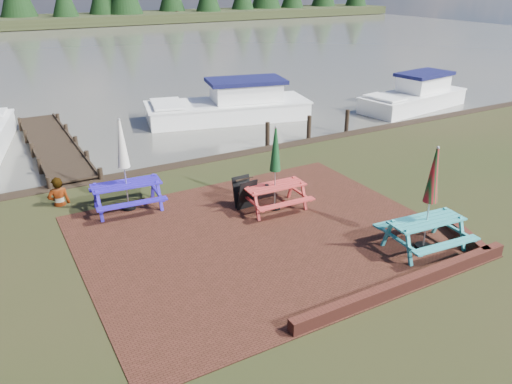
{
  "coord_description": "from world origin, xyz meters",
  "views": [
    {
      "loc": [
        -5.76,
        -8.82,
        6.22
      ],
      "look_at": [
        0.12,
        1.58,
        1.0
      ],
      "focal_mm": 35.0,
      "sensor_mm": 36.0,
      "label": 1
    }
  ],
  "objects_px": {
    "picnic_table_blue": "(126,179)",
    "chalkboard": "(245,193)",
    "person": "(55,178)",
    "picnic_table_teal": "(428,215)",
    "picnic_table_red": "(275,182)",
    "boat_near": "(231,107)",
    "jetty": "(53,145)",
    "boat_far": "(415,97)"
  },
  "relations": [
    {
      "from": "boat_near",
      "to": "picnic_table_teal",
      "type": "bearing_deg",
      "value": -174.1
    },
    {
      "from": "picnic_table_red",
      "to": "boat_near",
      "type": "relative_size",
      "value": 0.3
    },
    {
      "from": "chalkboard",
      "to": "boat_near",
      "type": "xyz_separation_m",
      "value": [
        4.36,
        9.43,
        -0.05
      ]
    },
    {
      "from": "picnic_table_red",
      "to": "boat_near",
      "type": "bearing_deg",
      "value": 72.22
    },
    {
      "from": "jetty",
      "to": "person",
      "type": "height_order",
      "value": "person"
    },
    {
      "from": "picnic_table_blue",
      "to": "chalkboard",
      "type": "relative_size",
      "value": 2.91
    },
    {
      "from": "picnic_table_blue",
      "to": "person",
      "type": "distance_m",
      "value": 2.11
    },
    {
      "from": "boat_far",
      "to": "jetty",
      "type": "bearing_deg",
      "value": 75.48
    },
    {
      "from": "picnic_table_red",
      "to": "jetty",
      "type": "distance_m",
      "value": 10.17
    },
    {
      "from": "picnic_table_red",
      "to": "jetty",
      "type": "height_order",
      "value": "picnic_table_red"
    },
    {
      "from": "boat_near",
      "to": "person",
      "type": "height_order",
      "value": "person"
    },
    {
      "from": "chalkboard",
      "to": "boat_far",
      "type": "distance_m",
      "value": 15.16
    },
    {
      "from": "boat_near",
      "to": "boat_far",
      "type": "distance_m",
      "value": 9.65
    },
    {
      "from": "chalkboard",
      "to": "person",
      "type": "distance_m",
      "value": 5.46
    },
    {
      "from": "chalkboard",
      "to": "boat_near",
      "type": "distance_m",
      "value": 10.39
    },
    {
      "from": "picnic_table_red",
      "to": "picnic_table_blue",
      "type": "bearing_deg",
      "value": 153.19
    },
    {
      "from": "picnic_table_red",
      "to": "picnic_table_blue",
      "type": "xyz_separation_m",
      "value": [
        -3.67,
        2.05,
        0.08
      ]
    },
    {
      "from": "picnic_table_teal",
      "to": "person",
      "type": "distance_m",
      "value": 10.21
    },
    {
      "from": "jetty",
      "to": "picnic_table_blue",
      "type": "bearing_deg",
      "value": -82.32
    },
    {
      "from": "picnic_table_red",
      "to": "chalkboard",
      "type": "height_order",
      "value": "picnic_table_red"
    },
    {
      "from": "picnic_table_teal",
      "to": "chalkboard",
      "type": "bearing_deg",
      "value": 127.6
    },
    {
      "from": "picnic_table_blue",
      "to": "boat_far",
      "type": "height_order",
      "value": "picnic_table_blue"
    },
    {
      "from": "chalkboard",
      "to": "picnic_table_red",
      "type": "bearing_deg",
      "value": -36.37
    },
    {
      "from": "chalkboard",
      "to": "picnic_table_teal",
      "type": "bearing_deg",
      "value": -59.75
    },
    {
      "from": "picnic_table_blue",
      "to": "picnic_table_teal",
      "type": "bearing_deg",
      "value": -40.83
    },
    {
      "from": "jetty",
      "to": "person",
      "type": "relative_size",
      "value": 5.29
    },
    {
      "from": "chalkboard",
      "to": "jetty",
      "type": "xyz_separation_m",
      "value": [
        -3.9,
        8.55,
        -0.36
      ]
    },
    {
      "from": "picnic_table_teal",
      "to": "picnic_table_red",
      "type": "relative_size",
      "value": 1.08
    },
    {
      "from": "boat_far",
      "to": "person",
      "type": "bearing_deg",
      "value": 93.43
    },
    {
      "from": "boat_near",
      "to": "jetty",
      "type": "bearing_deg",
      "value": 108.87
    },
    {
      "from": "picnic_table_teal",
      "to": "jetty",
      "type": "relative_size",
      "value": 0.29
    },
    {
      "from": "boat_near",
      "to": "chalkboard",
      "type": "bearing_deg",
      "value": 167.95
    },
    {
      "from": "picnic_table_blue",
      "to": "person",
      "type": "height_order",
      "value": "picnic_table_blue"
    },
    {
      "from": "picnic_table_teal",
      "to": "person",
      "type": "xyz_separation_m",
      "value": [
        -7.36,
        7.09,
        -0.06
      ]
    },
    {
      "from": "picnic_table_teal",
      "to": "jetty",
      "type": "xyz_separation_m",
      "value": [
        -6.61,
        12.79,
        -0.81
      ]
    },
    {
      "from": "boat_far",
      "to": "person",
      "type": "distance_m",
      "value": 18.66
    },
    {
      "from": "boat_near",
      "to": "person",
      "type": "distance_m",
      "value": 11.16
    },
    {
      "from": "picnic_table_red",
      "to": "boat_far",
      "type": "bearing_deg",
      "value": 31.42
    },
    {
      "from": "person",
      "to": "picnic_table_teal",
      "type": "bearing_deg",
      "value": 139.01
    },
    {
      "from": "picnic_table_red",
      "to": "boat_far",
      "type": "xyz_separation_m",
      "value": [
        12.9,
        7.15,
        -0.47
      ]
    },
    {
      "from": "jetty",
      "to": "boat_near",
      "type": "bearing_deg",
      "value": 6.1
    },
    {
      "from": "picnic_table_red",
      "to": "person",
      "type": "height_order",
      "value": "picnic_table_red"
    }
  ]
}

